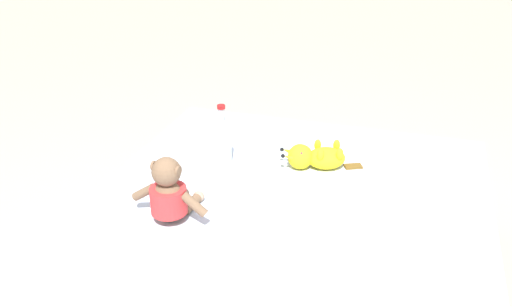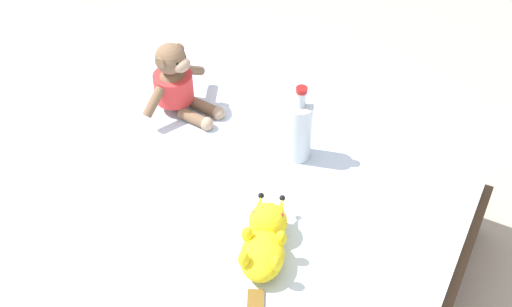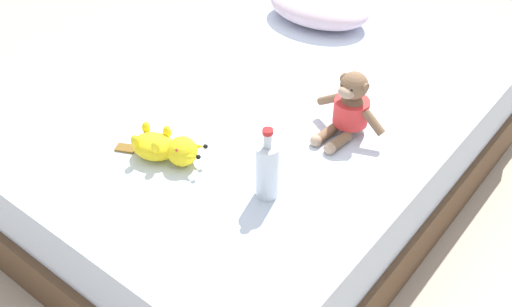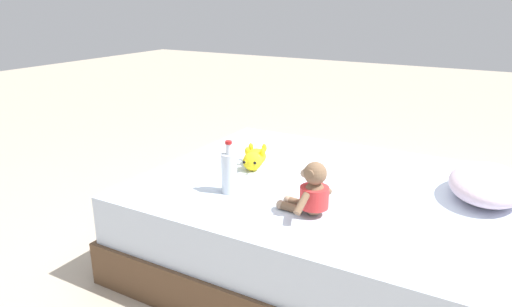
{
  "view_description": "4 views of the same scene",
  "coord_description": "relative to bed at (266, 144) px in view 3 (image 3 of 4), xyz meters",
  "views": [
    {
      "loc": [
        -0.37,
        1.39,
        1.47
      ],
      "look_at": [
        0.16,
        -0.35,
        0.56
      ],
      "focal_mm": 38.12,
      "sensor_mm": 36.0,
      "label": 1
    },
    {
      "loc": [
        -0.95,
        -0.94,
        1.79
      ],
      "look_at": [
        0.19,
        -0.36,
        0.55
      ],
      "focal_mm": 45.82,
      "sensor_mm": 36.0,
      "label": 2
    },
    {
      "loc": [
        1.16,
        -1.53,
        1.76
      ],
      "look_at": [
        0.23,
        -0.36,
        0.52
      ],
      "focal_mm": 43.05,
      "sensor_mm": 36.0,
      "label": 3
    },
    {
      "loc": [
        2.01,
        0.68,
        1.32
      ],
      "look_at": [
        -0.08,
        -0.51,
        0.51
      ],
      "focal_mm": 32.5,
      "sensor_mm": 36.0,
      "label": 4
    }
  ],
  "objects": [
    {
      "name": "pillow",
      "position": [
        -0.19,
        0.63,
        0.3
      ],
      "size": [
        0.49,
        0.36,
        0.14
      ],
      "color": "silver",
      "rests_on": "bed"
    },
    {
      "name": "plush_yellow_creature",
      "position": [
        -0.03,
        -0.5,
        0.28
      ],
      "size": [
        0.33,
        0.17,
        0.1
      ],
      "color": "yellow",
      "rests_on": "bed"
    },
    {
      "name": "plush_monkey",
      "position": [
        0.35,
        0.0,
        0.33
      ],
      "size": [
        0.29,
        0.23,
        0.24
      ],
      "color": "brown",
      "rests_on": "bed"
    },
    {
      "name": "ground_plane",
      "position": [
        0.0,
        0.0,
        -0.22
      ],
      "size": [
        16.0,
        16.0,
        0.0
      ],
      "primitive_type": "plane",
      "color": "#B7A893"
    },
    {
      "name": "glass_bottle",
      "position": [
        0.33,
        -0.42,
        0.33
      ],
      "size": [
        0.07,
        0.07,
        0.25
      ],
      "color": "silver",
      "rests_on": "bed"
    },
    {
      "name": "bed",
      "position": [
        0.0,
        0.0,
        0.0
      ],
      "size": [
        1.43,
        1.94,
        0.45
      ],
      "color": "brown",
      "rests_on": "ground_plane"
    }
  ]
}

